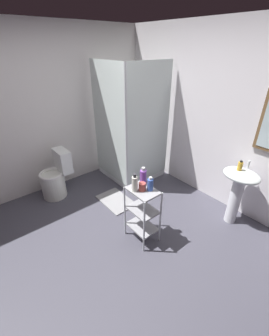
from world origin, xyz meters
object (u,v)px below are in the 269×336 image
at_px(toilet, 56,178).
at_px(conditioner_bottle_purple, 143,177).
at_px(lotion_bottle_white, 135,184).
at_px(bath_mat, 116,201).
at_px(hand_soap_bottle, 240,166).
at_px(shower_stall, 130,154).
at_px(storage_cart, 142,211).
at_px(pedestal_sink, 239,186).
at_px(rinse_cup, 142,187).
at_px(shampoo_bottle_blue, 150,184).

relative_size(toilet, conditioner_bottle_purple, 3.40).
distance_m(lotion_bottle_white, bath_mat, 1.17).
height_order(toilet, hand_soap_bottle, hand_soap_bottle).
xyz_separation_m(shower_stall, storage_cart, (1.29, -0.84, -0.03)).
height_order(toilet, lotion_bottle_white, lotion_bottle_white).
relative_size(pedestal_sink, rinse_cup, 8.49).
relative_size(lotion_bottle_white, conditioner_bottle_purple, 0.99).
xyz_separation_m(pedestal_sink, storage_cart, (-0.55, -1.17, -0.14)).
height_order(shower_stall, pedestal_sink, shower_stall).
distance_m(storage_cart, bath_mat, 0.95).
bearing_deg(toilet, rinse_cup, 15.76).
distance_m(lotion_bottle_white, conditioner_bottle_purple, 0.17).
distance_m(shampoo_bottle_blue, bath_mat, 1.20).
height_order(hand_soap_bottle, shampoo_bottle_blue, hand_soap_bottle).
height_order(shower_stall, lotion_bottle_white, shower_stall).
xyz_separation_m(storage_cart, shampoo_bottle_blue, (0.05, 0.06, 0.38)).
bearing_deg(shampoo_bottle_blue, storage_cart, -130.05).
bearing_deg(shower_stall, toilet, -102.97).
bearing_deg(storage_cart, pedestal_sink, 64.67).
xyz_separation_m(toilet, hand_soap_bottle, (2.10, 1.61, 0.55)).
xyz_separation_m(shampoo_bottle_blue, rinse_cup, (-0.05, -0.07, -0.03)).
height_order(shower_stall, bath_mat, shower_stall).
bearing_deg(hand_soap_bottle, conditioner_bottle_purple, -119.57).
distance_m(storage_cart, lotion_bottle_white, 0.41).
height_order(storage_cart, conditioner_bottle_purple, conditioner_bottle_purple).
relative_size(pedestal_sink, lotion_bottle_white, 3.68).
height_order(shower_stall, rinse_cup, shower_stall).
height_order(pedestal_sink, storage_cart, pedestal_sink).
height_order(toilet, bath_mat, toilet).
distance_m(shampoo_bottle_blue, rinse_cup, 0.09).
relative_size(shampoo_bottle_blue, rinse_cup, 1.78).
height_order(storage_cart, shampoo_bottle_blue, shampoo_bottle_blue).
height_order(shower_stall, toilet, shower_stall).
distance_m(toilet, bath_mat, 1.03).
bearing_deg(shower_stall, pedestal_sink, 10.25).
bearing_deg(shower_stall, bath_mat, -55.56).
bearing_deg(toilet, conditioner_bottle_purple, 19.82).
height_order(pedestal_sink, rinse_cup, rinse_cup).
relative_size(rinse_cup, bath_mat, 0.16).
relative_size(hand_soap_bottle, shampoo_bottle_blue, 0.77).
bearing_deg(hand_soap_bottle, shampoo_bottle_blue, -113.02).
bearing_deg(lotion_bottle_white, hand_soap_bottle, 65.50).
height_order(shower_stall, storage_cart, shower_stall).
distance_m(shower_stall, bath_mat, 0.93).
bearing_deg(shampoo_bottle_blue, pedestal_sink, 65.65).
distance_m(toilet, hand_soap_bottle, 2.70).
relative_size(shower_stall, storage_cart, 2.70).
height_order(hand_soap_bottle, bath_mat, hand_soap_bottle).
height_order(toilet, shampoo_bottle_blue, shampoo_bottle_blue).
distance_m(pedestal_sink, hand_soap_bottle, 0.29).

